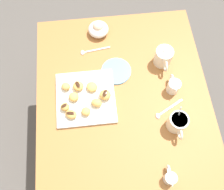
% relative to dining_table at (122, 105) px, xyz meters
% --- Properties ---
extents(ground_plane, '(8.00, 8.00, 0.00)m').
position_rel_dining_table_xyz_m(ground_plane, '(0.00, 0.00, -0.58)').
color(ground_plane, '#514C47').
extents(dining_table, '(1.00, 0.86, 0.71)m').
position_rel_dining_table_xyz_m(dining_table, '(0.00, 0.00, 0.00)').
color(dining_table, '#A36633').
rests_on(dining_table, ground_plane).
extents(pastry_plate_square, '(0.29, 0.29, 0.02)m').
position_rel_dining_table_xyz_m(pastry_plate_square, '(-0.01, -0.18, 0.13)').
color(pastry_plate_square, silver).
rests_on(pastry_plate_square, dining_table).
extents(coffee_mug_cream_left, '(0.13, 0.09, 0.15)m').
position_rel_dining_table_xyz_m(coffee_mug_cream_left, '(-0.17, 0.23, 0.18)').
color(coffee_mug_cream_left, silver).
rests_on(coffee_mug_cream_left, dining_table).
extents(coffee_mug_cream_right, '(0.13, 0.09, 0.14)m').
position_rel_dining_table_xyz_m(coffee_mug_cream_right, '(0.18, 0.23, 0.17)').
color(coffee_mug_cream_right, silver).
rests_on(coffee_mug_cream_right, dining_table).
extents(cream_pitcher_white, '(0.10, 0.06, 0.07)m').
position_rel_dining_table_xyz_m(cream_pitcher_white, '(-0.01, 0.25, 0.16)').
color(cream_pitcher_white, silver).
rests_on(cream_pitcher_white, dining_table).
extents(ice_cream_bowl, '(0.11, 0.11, 0.08)m').
position_rel_dining_table_xyz_m(ice_cream_bowl, '(-0.39, -0.09, 0.16)').
color(ice_cream_bowl, silver).
rests_on(ice_cream_bowl, dining_table).
extents(chocolate_sauce_pitcher, '(0.09, 0.05, 0.06)m').
position_rel_dining_table_xyz_m(chocolate_sauce_pitcher, '(0.41, 0.15, 0.15)').
color(chocolate_sauce_pitcher, silver).
rests_on(chocolate_sauce_pitcher, dining_table).
extents(saucer_sky_left, '(0.15, 0.15, 0.01)m').
position_rel_dining_table_xyz_m(saucer_sky_left, '(-0.14, -0.02, 0.13)').
color(saucer_sky_left, '#66A8DB').
rests_on(saucer_sky_left, dining_table).
extents(loose_spoon_near_saucer, '(0.09, 0.14, 0.01)m').
position_rel_dining_table_xyz_m(loose_spoon_near_saucer, '(0.10, 0.19, 0.13)').
color(loose_spoon_near_saucer, silver).
rests_on(loose_spoon_near_saucer, dining_table).
extents(loose_spoon_by_plate, '(0.04, 0.16, 0.01)m').
position_rel_dining_table_xyz_m(loose_spoon_by_plate, '(-0.28, -0.14, 0.13)').
color(loose_spoon_by_plate, silver).
rests_on(loose_spoon_by_plate, dining_table).
extents(beignet_0, '(0.06, 0.06, 0.04)m').
position_rel_dining_table_xyz_m(beignet_0, '(0.04, -0.13, 0.16)').
color(beignet_0, '#DBA351').
rests_on(beignet_0, pastry_plate_square).
extents(beignet_1, '(0.06, 0.06, 0.03)m').
position_rel_dining_table_xyz_m(beignet_1, '(-0.07, -0.28, 0.16)').
color(beignet_1, '#DBA351').
rests_on(beignet_1, pastry_plate_square).
extents(beignet_2, '(0.07, 0.07, 0.03)m').
position_rel_dining_table_xyz_m(beignet_2, '(-0.01, -0.24, 0.16)').
color(beignet_2, '#DBA351').
rests_on(beignet_2, pastry_plate_square).
extents(beignet_3, '(0.05, 0.05, 0.03)m').
position_rel_dining_table_xyz_m(beignet_3, '(0.07, -0.19, 0.16)').
color(beignet_3, '#DBA351').
rests_on(beignet_3, pastry_plate_square).
extents(beignet_4, '(0.07, 0.07, 0.04)m').
position_rel_dining_table_xyz_m(beignet_4, '(0.00, -0.09, 0.16)').
color(beignet_4, '#DBA351').
rests_on(beignet_4, pastry_plate_square).
extents(chocolate_drizzle_4, '(0.04, 0.03, 0.00)m').
position_rel_dining_table_xyz_m(chocolate_drizzle_4, '(0.00, -0.09, 0.18)').
color(chocolate_drizzle_4, '#381E11').
rests_on(chocolate_drizzle_4, beignet_4).
extents(beignet_5, '(0.07, 0.07, 0.03)m').
position_rel_dining_table_xyz_m(beignet_5, '(-0.05, -0.15, 0.15)').
color(beignet_5, '#DBA351').
rests_on(beignet_5, pastry_plate_square).
extents(beignet_6, '(0.07, 0.07, 0.03)m').
position_rel_dining_table_xyz_m(beignet_6, '(0.08, -0.26, 0.16)').
color(beignet_6, '#DBA351').
rests_on(beignet_6, pastry_plate_square).
extents(chocolate_drizzle_6, '(0.02, 0.04, 0.00)m').
position_rel_dining_table_xyz_m(chocolate_drizzle_6, '(0.08, -0.26, 0.17)').
color(chocolate_drizzle_6, '#381E11').
rests_on(chocolate_drizzle_6, beignet_6).
extents(beignet_7, '(0.06, 0.06, 0.04)m').
position_rel_dining_table_xyz_m(beignet_7, '(-0.06, -0.22, 0.16)').
color(beignet_7, '#DBA351').
rests_on(beignet_7, pastry_plate_square).
extents(chocolate_drizzle_7, '(0.04, 0.03, 0.00)m').
position_rel_dining_table_xyz_m(chocolate_drizzle_7, '(-0.06, -0.22, 0.18)').
color(chocolate_drizzle_7, '#381E11').
rests_on(chocolate_drizzle_7, beignet_7).
extents(beignet_8, '(0.04, 0.04, 0.04)m').
position_rel_dining_table_xyz_m(beignet_8, '(0.04, -0.28, 0.16)').
color(beignet_8, '#DBA351').
rests_on(beignet_8, pastry_plate_square).
extents(chocolate_drizzle_8, '(0.03, 0.03, 0.00)m').
position_rel_dining_table_xyz_m(chocolate_drizzle_8, '(0.04, -0.28, 0.18)').
color(chocolate_drizzle_8, '#381E11').
rests_on(chocolate_drizzle_8, beignet_8).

